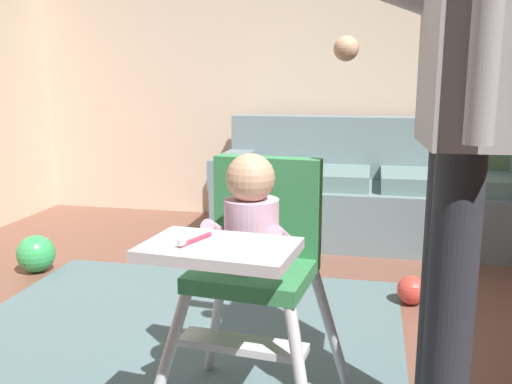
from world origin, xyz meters
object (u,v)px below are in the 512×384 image
(adult_standing, at_px, (456,137))
(toy_ball_second, at_px, (36,254))
(toy_ball, at_px, (412,290))
(couch, at_px, (375,193))
(high_chair, at_px, (253,244))

(adult_standing, distance_m, toy_ball_second, 2.62)
(toy_ball, bearing_deg, adult_standing, -89.71)
(adult_standing, xyz_separation_m, toy_ball_second, (-2.18, 1.17, -0.86))
(toy_ball, height_order, toy_ball_second, toy_ball_second)
(couch, relative_size, adult_standing, 1.29)
(adult_standing, xyz_separation_m, toy_ball, (-0.01, 1.13, -0.90))
(couch, xyz_separation_m, high_chair, (-0.39, -2.37, 0.30))
(toy_ball_second, bearing_deg, high_chair, -37.05)
(couch, xyz_separation_m, toy_ball_second, (-1.98, -1.17, -0.22))
(couch, distance_m, high_chair, 2.42)
(toy_ball, bearing_deg, couch, 98.96)
(high_chair, distance_m, adult_standing, 0.68)
(high_chair, distance_m, toy_ball_second, 2.06)
(couch, height_order, high_chair, high_chair)
(adult_standing, bearing_deg, toy_ball, -92.26)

